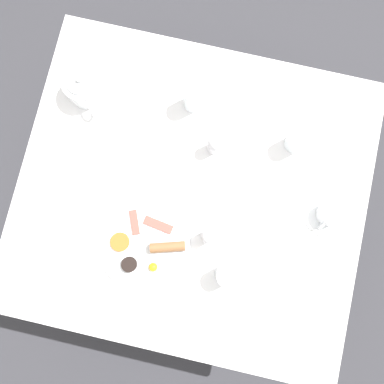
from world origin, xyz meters
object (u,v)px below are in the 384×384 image
at_px(water_glass_tall, 226,276).
at_px(water_glass_short, 298,140).
at_px(breakfast_plate, 145,245).
at_px(napkin_folded, 46,209).
at_px(teapot_near, 84,87).
at_px(wine_glass_spare, 193,98).
at_px(fork_spare, 168,70).
at_px(salt_grinder, 208,237).
at_px(knife_by_plate, 281,289).
at_px(teacup_with_saucer_left, 329,214).
at_px(pepper_grinder, 214,145).
at_px(spoon_for_tea, 80,288).
at_px(fork_by_plate, 236,198).

bearing_deg(water_glass_tall, water_glass_short, 164.11).
bearing_deg(water_glass_tall, breakfast_plate, -96.88).
bearing_deg(napkin_folded, teapot_near, 175.95).
bearing_deg(wine_glass_spare, fork_spare, -132.21).
bearing_deg(salt_grinder, water_glass_short, 149.46).
height_order(water_glass_short, knife_by_plate, water_glass_short).
xyz_separation_m(breakfast_plate, teapot_near, (-0.47, -0.32, 0.04)).
distance_m(salt_grinder, fork_spare, 0.60).
height_order(salt_grinder, fork_spare, salt_grinder).
bearing_deg(fork_spare, breakfast_plate, 6.39).
distance_m(teapot_near, teacup_with_saucer_left, 0.92).
bearing_deg(water_glass_tall, pepper_grinder, -162.28).
bearing_deg(spoon_for_tea, fork_by_plate, 132.82).
bearing_deg(fork_by_plate, salt_grinder, -24.22).
relative_size(teacup_with_saucer_left, salt_grinder, 1.58).
distance_m(teacup_with_saucer_left, pepper_grinder, 0.44).
bearing_deg(salt_grinder, water_glass_tall, 37.99).
height_order(teapot_near, knife_by_plate, teapot_near).
bearing_deg(water_glass_tall, spoon_for_tea, -71.91).
relative_size(salt_grinder, spoon_for_tea, 0.70).
xyz_separation_m(breakfast_plate, knife_by_plate, (0.04, 0.47, -0.01)).
bearing_deg(napkin_folded, teacup_with_saucer_left, 101.75).
distance_m(teacup_with_saucer_left, napkin_folded, 0.94).
distance_m(teapot_near, napkin_folded, 0.43).
height_order(breakfast_plate, pepper_grinder, pepper_grinder).
bearing_deg(spoon_for_tea, salt_grinder, 124.67).
height_order(teapot_near, fork_spare, teapot_near).
bearing_deg(water_glass_tall, fork_by_plate, -176.22).
xyz_separation_m(teacup_with_saucer_left, napkin_folded, (0.19, -0.92, -0.02)).
bearing_deg(salt_grinder, breakfast_plate, -68.96).
xyz_separation_m(teapot_near, fork_spare, (-0.14, 0.26, -0.04)).
xyz_separation_m(fork_by_plate, knife_by_plate, (0.26, 0.21, 0.00)).
xyz_separation_m(wine_glass_spare, salt_grinder, (0.44, 0.15, -0.01)).
height_order(breakfast_plate, napkin_folded, breakfast_plate).
relative_size(wine_glass_spare, pepper_grinder, 1.17).
bearing_deg(wine_glass_spare, teacup_with_saucer_left, 62.18).
bearing_deg(fork_by_plate, breakfast_plate, -49.33).
bearing_deg(teapot_near, water_glass_short, -124.63).
relative_size(teapot_near, water_glass_tall, 1.97).
bearing_deg(spoon_for_tea, water_glass_short, 136.87).
bearing_deg(wine_glass_spare, napkin_folded, -40.41).
bearing_deg(teapot_near, fork_by_plate, -145.89).
bearing_deg(water_glass_short, wine_glass_spare, -99.79).
distance_m(breakfast_plate, fork_spare, 0.62).
bearing_deg(salt_grinder, fork_by_plate, 155.78).
distance_m(water_glass_tall, spoon_for_tea, 0.48).
height_order(breakfast_plate, spoon_for_tea, breakfast_plate).
bearing_deg(water_glass_short, fork_by_plate, -34.31).
distance_m(teapot_near, spoon_for_tea, 0.67).
relative_size(breakfast_plate, teapot_near, 1.67).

